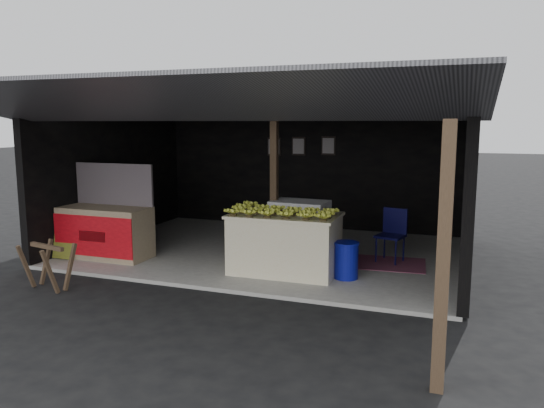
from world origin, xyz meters
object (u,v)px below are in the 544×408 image
at_px(banana_table, 285,243).
at_px(white_crate, 300,231).
at_px(neighbor_stall, 106,230).
at_px(water_barrel, 346,261).
at_px(plastic_chair, 393,230).
at_px(sawhorse, 48,261).

height_order(banana_table, white_crate, white_crate).
xyz_separation_m(neighbor_stall, water_barrel, (4.35, 0.19, -0.23)).
xyz_separation_m(water_barrel, plastic_chair, (0.53, 1.31, 0.27)).
bearing_deg(water_barrel, sawhorse, -154.77).
bearing_deg(white_crate, plastic_chair, 22.58).
bearing_deg(banana_table, plastic_chair, 39.68).
height_order(white_crate, sawhorse, white_crate).
bearing_deg(water_barrel, banana_table, -179.32).
xyz_separation_m(white_crate, sawhorse, (-3.07, -2.68, -0.16)).
relative_size(neighbor_stall, sawhorse, 2.32).
distance_m(banana_table, sawhorse, 3.61).
distance_m(white_crate, sawhorse, 4.08).
relative_size(banana_table, plastic_chair, 1.89).
bearing_deg(sawhorse, white_crate, 52.77).
bearing_deg(sawhorse, neighbor_stall, 110.85).
xyz_separation_m(neighbor_stall, plastic_chair, (4.87, 1.51, 0.05)).
bearing_deg(sawhorse, water_barrel, 36.86).
bearing_deg(plastic_chair, banana_table, -124.14).
distance_m(sawhorse, plastic_chair, 5.62).
height_order(banana_table, sawhorse, banana_table).
xyz_separation_m(sawhorse, plastic_chair, (4.59, 3.23, 0.17)).
distance_m(banana_table, water_barrel, 1.03).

